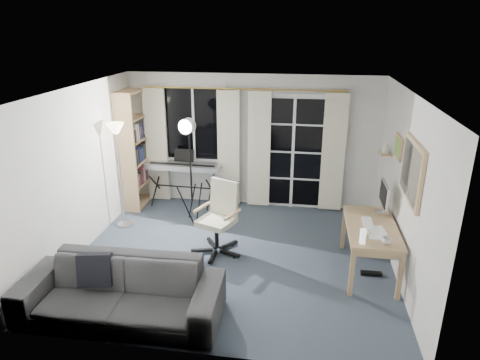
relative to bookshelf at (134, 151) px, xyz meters
name	(u,v)px	position (x,y,z in m)	size (l,w,h in m)	color
floor	(234,257)	(2.13, -1.71, -1.02)	(4.50, 4.00, 0.02)	#36414F
window	(194,124)	(1.08, 0.26, 0.49)	(1.20, 0.08, 1.40)	white
french_door	(293,153)	(2.88, 0.26, 0.01)	(1.32, 0.09, 2.11)	white
curtains	(243,149)	(1.99, 0.17, 0.08)	(3.60, 0.07, 2.13)	gold
bookshelf	(134,151)	(0.00, 0.00, 0.00)	(0.36, 1.00, 2.13)	tan
torchiere_lamp	(117,144)	(0.14, -0.97, 0.40)	(0.36, 0.36, 1.75)	#B2B2B7
keyboard_piano	(183,167)	(0.91, -0.02, -0.26)	(1.37, 0.70, 0.99)	black
studio_light	(188,139)	(1.24, -0.77, 0.48)	(0.39, 0.39, 1.86)	black
office_chair	(221,211)	(1.91, -1.53, -0.38)	(0.75, 0.76, 1.08)	black
desk	(371,231)	(4.01, -1.83, -0.40)	(0.66, 1.30, 0.69)	#A08652
monitor	(384,195)	(4.20, -1.38, -0.06)	(0.17, 0.50, 0.43)	silver
desk_clutter	(368,243)	(3.95, -2.05, -0.47)	(0.40, 0.79, 0.88)	white
mug	(386,240)	(4.11, -2.33, -0.26)	(0.11, 0.09, 0.11)	silver
wall_mirror	(412,171)	(4.35, -2.06, 0.54)	(0.04, 0.94, 0.74)	tan
framed_print	(398,147)	(4.36, -1.16, 0.59)	(0.03, 0.42, 0.32)	tan
wall_shelf	(386,150)	(4.29, -0.66, 0.40)	(0.16, 0.30, 0.18)	tan
sofa	(119,283)	(1.08, -3.26, -0.56)	(2.31, 0.72, 0.90)	#2B2B2D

